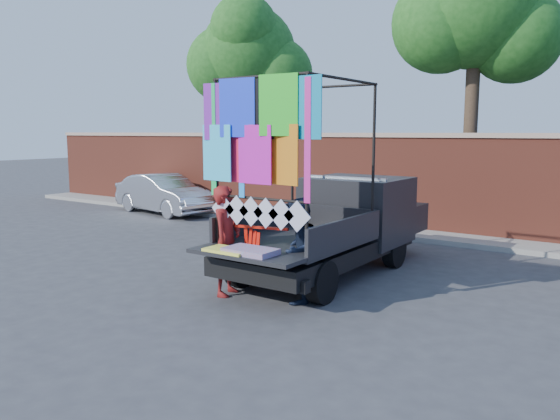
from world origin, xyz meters
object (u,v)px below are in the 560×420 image
Objects in this scene: sedan at (164,194)px; man at (298,251)px; pickup_truck at (343,224)px; woman at (227,241)px.

sedan is 2.37× the size of man.
sedan is (-8.24, 3.05, -0.24)m from pickup_truck.
pickup_truck is at bearing 176.99° from man.
man is (0.46, -2.32, -0.06)m from pickup_truck.
woman is at bearing -89.42° from man.
sedan is at bearing 38.44° from woman.
pickup_truck reaches higher than sedan.
man is at bearing -112.54° from sedan.
man is (1.16, 0.31, -0.07)m from woman.
woman is at bearing -104.96° from pickup_truck.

